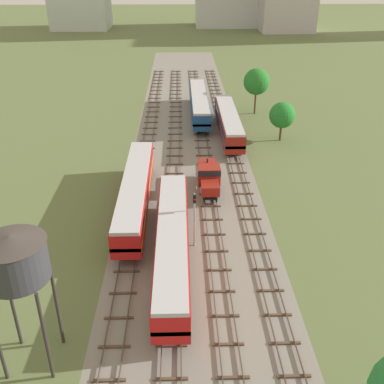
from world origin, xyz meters
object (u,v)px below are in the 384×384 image
(shunter_loco_centre_left_mid, at_px, (209,176))
(passenger_coach_far_left_near, at_px, (135,190))
(passenger_coach_centre_left_far, at_px, (199,103))
(signal_post_nearest, at_px, (194,214))
(passenger_coach_left_nearest, at_px, (172,242))
(water_tower, at_px, (14,259))
(diesel_railcar_centre_midfar, at_px, (229,122))

(shunter_loco_centre_left_mid, bearing_deg, passenger_coach_far_left_near, -150.33)
(shunter_loco_centre_left_mid, xyz_separation_m, passenger_coach_centre_left_far, (0.00, 28.87, 0.60))
(passenger_coach_far_left_near, xyz_separation_m, signal_post_nearest, (6.41, -7.21, 1.12))
(passenger_coach_left_nearest, distance_m, water_tower, 15.99)
(passenger_coach_centre_left_far, bearing_deg, passenger_coach_far_left_near, -104.22)
(passenger_coach_left_nearest, height_order, passenger_coach_centre_left_far, same)
(passenger_coach_left_nearest, relative_size, shunter_loco_centre_left_mid, 2.60)
(passenger_coach_centre_left_far, distance_m, water_tower, 57.15)
(water_tower, xyz_separation_m, signal_post_nearest, (11.89, 14.09, -5.17))
(passenger_coach_far_left_near, xyz_separation_m, shunter_loco_centre_left_mid, (8.55, 4.87, -0.60))
(passenger_coach_centre_left_far, bearing_deg, shunter_loco_centre_left_mid, -90.00)
(water_tower, bearing_deg, signal_post_nearest, 49.82)
(signal_post_nearest, bearing_deg, passenger_coach_left_nearest, -124.69)
(passenger_coach_far_left_near, distance_m, shunter_loco_centre_left_mid, 9.86)
(diesel_railcar_centre_midfar, xyz_separation_m, signal_post_nearest, (-6.41, -30.53, 1.14))
(passenger_coach_far_left_near, xyz_separation_m, diesel_railcar_centre_midfar, (12.83, 23.33, -0.02))
(passenger_coach_left_nearest, relative_size, passenger_coach_far_left_near, 1.00)
(passenger_coach_centre_left_far, relative_size, signal_post_nearest, 3.71)
(passenger_coach_left_nearest, distance_m, passenger_coach_centre_left_far, 44.25)
(passenger_coach_far_left_near, relative_size, shunter_loco_centre_left_mid, 2.60)
(passenger_coach_far_left_near, height_order, signal_post_nearest, signal_post_nearest)
(shunter_loco_centre_left_mid, xyz_separation_m, signal_post_nearest, (-2.14, -12.08, 1.72))
(passenger_coach_centre_left_far, height_order, signal_post_nearest, signal_post_nearest)
(shunter_loco_centre_left_mid, relative_size, water_tower, 0.79)
(passenger_coach_left_nearest, xyz_separation_m, passenger_coach_far_left_near, (-4.28, 10.30, 0.00))
(passenger_coach_left_nearest, bearing_deg, passenger_coach_centre_left_far, 84.45)
(passenger_coach_left_nearest, distance_m, signal_post_nearest, 3.92)
(diesel_railcar_centre_midfar, height_order, passenger_coach_centre_left_far, same)
(water_tower, bearing_deg, passenger_coach_left_nearest, 48.42)
(passenger_coach_left_nearest, relative_size, water_tower, 2.06)
(passenger_coach_left_nearest, xyz_separation_m, diesel_railcar_centre_midfar, (8.55, 33.62, -0.02))
(signal_post_nearest, bearing_deg, water_tower, -130.18)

